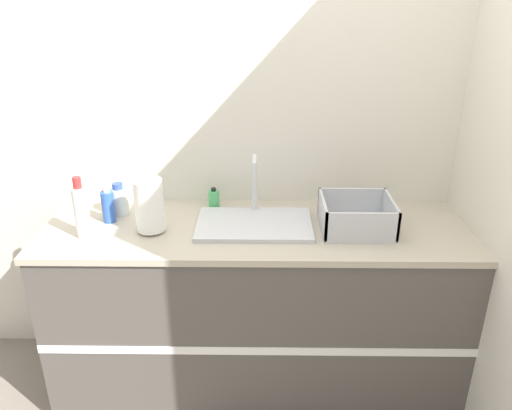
% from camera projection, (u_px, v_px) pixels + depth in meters
% --- Properties ---
extents(wall_back, '(4.33, 0.06, 2.60)m').
position_uv_depth(wall_back, '(258.00, 121.00, 2.42)').
color(wall_back, beige).
rests_on(wall_back, ground_plane).
extents(wall_right, '(0.06, 2.60, 2.60)m').
position_uv_depth(wall_right, '(493.00, 141.00, 2.10)').
color(wall_right, beige).
rests_on(wall_right, ground_plane).
extents(counter_cabinet, '(1.95, 0.63, 0.89)m').
position_uv_depth(counter_cabinet, '(257.00, 307.00, 2.46)').
color(counter_cabinet, '#514C47').
rests_on(counter_cabinet, ground_plane).
extents(sink, '(0.52, 0.34, 0.30)m').
position_uv_depth(sink, '(254.00, 222.00, 2.28)').
color(sink, silver).
rests_on(sink, counter_cabinet).
extents(paper_towel_roll, '(0.13, 0.13, 0.24)m').
position_uv_depth(paper_towel_roll, '(149.00, 206.00, 2.19)').
color(paper_towel_roll, '#4C4C51').
rests_on(paper_towel_roll, counter_cabinet).
extents(dish_rack, '(0.31, 0.29, 0.14)m').
position_uv_depth(dish_rack, '(356.00, 219.00, 2.23)').
color(dish_rack, '#B7BABF').
rests_on(dish_rack, counter_cabinet).
extents(bottle_blue, '(0.06, 0.06, 0.18)m').
position_uv_depth(bottle_blue, '(108.00, 206.00, 2.30)').
color(bottle_blue, '#2D56B7').
rests_on(bottle_blue, counter_cabinet).
extents(bottle_clear, '(0.09, 0.09, 0.16)m').
position_uv_depth(bottle_clear, '(119.00, 200.00, 2.38)').
color(bottle_clear, silver).
rests_on(bottle_clear, counter_cabinet).
extents(bottle_white_spray, '(0.06, 0.06, 0.28)m').
position_uv_depth(bottle_white_spray, '(81.00, 211.00, 2.14)').
color(bottle_white_spray, white).
rests_on(bottle_white_spray, counter_cabinet).
extents(soap_dispenser, '(0.06, 0.06, 0.11)m').
position_uv_depth(soap_dispenser, '(214.00, 199.00, 2.45)').
color(soap_dispenser, '#4CB266').
rests_on(soap_dispenser, counter_cabinet).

